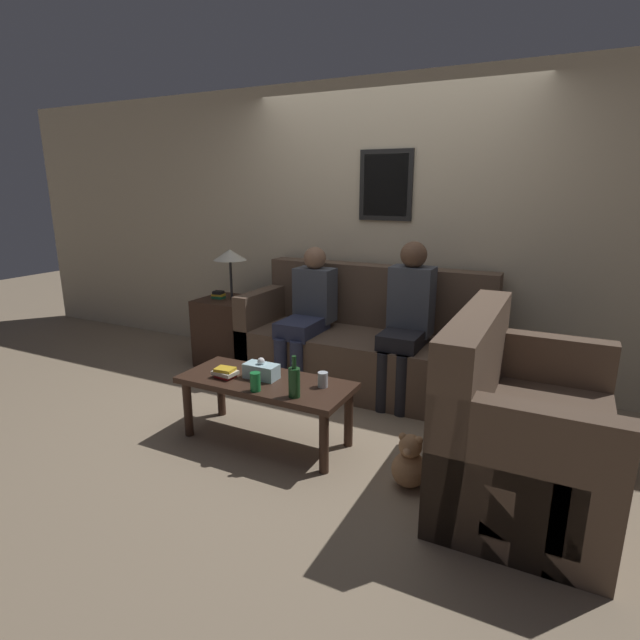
% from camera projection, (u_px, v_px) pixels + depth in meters
% --- Properties ---
extents(ground_plane, '(16.00, 16.00, 0.00)m').
position_uv_depth(ground_plane, '(340.00, 406.00, 3.97)').
color(ground_plane, gray).
extents(wall_back, '(9.00, 0.08, 2.60)m').
position_uv_depth(wall_back, '(386.00, 231.00, 4.46)').
color(wall_back, beige).
rests_on(wall_back, ground_plane).
extents(couch_main, '(2.08, 0.85, 1.02)m').
position_uv_depth(couch_main, '(365.00, 346.00, 4.32)').
color(couch_main, brown).
rests_on(couch_main, ground_plane).
extents(couch_side, '(0.85, 1.32, 1.02)m').
position_uv_depth(couch_side, '(518.00, 433.00, 2.79)').
color(couch_side, brown).
rests_on(couch_side, ground_plane).
extents(coffee_table, '(1.17, 0.49, 0.44)m').
position_uv_depth(coffee_table, '(266.00, 389.00, 3.34)').
color(coffee_table, '#382319').
rests_on(coffee_table, ground_plane).
extents(side_table_with_lamp, '(0.51, 0.51, 1.13)m').
position_uv_depth(side_table_with_lamp, '(228.00, 327.00, 4.85)').
color(side_table_with_lamp, '#382319').
rests_on(side_table_with_lamp, ground_plane).
extents(wine_bottle, '(0.07, 0.07, 0.26)m').
position_uv_depth(wine_bottle, '(294.00, 381.00, 3.03)').
color(wine_bottle, '#19421E').
rests_on(wine_bottle, coffee_table).
extents(drinking_glass, '(0.07, 0.07, 0.10)m').
position_uv_depth(drinking_glass, '(323.00, 380.00, 3.19)').
color(drinking_glass, silver).
rests_on(drinking_glass, coffee_table).
extents(book_stack, '(0.16, 0.13, 0.07)m').
position_uv_depth(book_stack, '(225.00, 373.00, 3.36)').
color(book_stack, red).
rests_on(book_stack, coffee_table).
extents(soda_can, '(0.07, 0.07, 0.12)m').
position_uv_depth(soda_can, '(255.00, 382.00, 3.13)').
color(soda_can, '#197A38').
rests_on(soda_can, coffee_table).
extents(tissue_box, '(0.23, 0.12, 0.15)m').
position_uv_depth(tissue_box, '(261.00, 371.00, 3.34)').
color(tissue_box, silver).
rests_on(tissue_box, coffee_table).
extents(person_left, '(0.34, 0.64, 1.19)m').
position_uv_depth(person_left, '(308.00, 311.00, 4.32)').
color(person_left, '#2D334C').
rests_on(person_left, ground_plane).
extents(person_right, '(0.34, 0.57, 1.28)m').
position_uv_depth(person_right, '(407.00, 316.00, 3.93)').
color(person_right, black).
rests_on(person_right, ground_plane).
extents(teddy_bear, '(0.21, 0.21, 0.33)m').
position_uv_depth(teddy_bear, '(409.00, 464.00, 2.88)').
color(teddy_bear, '#A87A51').
rests_on(teddy_bear, ground_plane).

